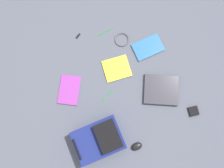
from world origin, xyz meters
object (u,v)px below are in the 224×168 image
object	(u,v)px
computer_mouse	(137,146)
cable_coil	(122,40)
laptop	(161,90)
book_manual	(117,69)
pen_blue	(104,33)
book_blue	(69,90)
backpack	(99,139)
earbud_pouch	(193,111)
book_red	(148,47)
usb_stick	(78,36)
pen_black	(107,95)

from	to	relation	value
computer_mouse	cable_coil	bearing A→B (deg)	-16.84
computer_mouse	laptop	bearing A→B (deg)	-48.57
book_manual	computer_mouse	bearing A→B (deg)	160.45
laptop	pen_blue	xyz separation A→B (m)	(0.75, 0.13, -0.01)
cable_coil	book_blue	bearing A→B (deg)	101.26
backpack	pen_blue	bearing A→B (deg)	-35.31
earbud_pouch	book_red	bearing A→B (deg)	0.10
laptop	pen_blue	bearing A→B (deg)	10.05
pen_blue	computer_mouse	bearing A→B (deg)	162.19
earbud_pouch	laptop	bearing A→B (deg)	22.75
usb_stick	backpack	bearing A→B (deg)	159.13
backpack	book_manual	distance (m)	0.66
pen_blue	book_manual	bearing A→B (deg)	165.58
computer_mouse	pen_blue	size ratio (longest dim) A/B	0.70
backpack	cable_coil	distance (m)	0.95
earbud_pouch	cable_coil	bearing A→B (deg)	10.05
laptop	book_manual	size ratio (longest dim) A/B	1.43
backpack	book_red	world-z (taller)	backpack
cable_coil	backpack	bearing A→B (deg)	134.02
book_blue	laptop	bearing A→B (deg)	-123.55
book_blue	earbud_pouch	world-z (taller)	earbud_pouch
backpack	book_blue	bearing A→B (deg)	-0.82
computer_mouse	earbud_pouch	distance (m)	0.60
book_manual	pen_black	bearing A→B (deg)	126.48
laptop	pen_blue	world-z (taller)	laptop
book_manual	computer_mouse	distance (m)	0.72
laptop	usb_stick	world-z (taller)	laptop
book_blue	computer_mouse	bearing A→B (deg)	-163.03
book_red	pen_black	world-z (taller)	book_red
usb_stick	book_red	bearing A→B (deg)	-133.19
pen_blue	earbud_pouch	distance (m)	1.10
backpack	pen_black	size ratio (longest dim) A/B	3.10
book_red	computer_mouse	size ratio (longest dim) A/B	3.14
backpack	book_red	xyz separation A→B (m)	(0.46, -0.84, -0.07)
backpack	book_blue	distance (m)	0.53
book_manual	laptop	bearing A→B (deg)	-149.85
pen_black	pen_blue	size ratio (longest dim) A/B	1.06
cable_coil	book_manual	bearing A→B (deg)	136.40
laptop	pen_black	world-z (taller)	laptop
earbud_pouch	usb_stick	world-z (taller)	earbud_pouch
book_manual	pen_blue	world-z (taller)	book_manual
book_blue	pen_black	bearing A→B (deg)	-132.00
book_blue	pen_black	world-z (taller)	book_blue
cable_coil	pen_blue	distance (m)	0.19
pen_black	usb_stick	size ratio (longest dim) A/B	2.57
book_blue	book_manual	bearing A→B (deg)	-98.91
usb_stick	book_blue	bearing A→B (deg)	139.08
pen_blue	pen_black	bearing A→B (deg)	149.42
book_manual	usb_stick	world-z (taller)	book_manual
cable_coil	earbud_pouch	xyz separation A→B (m)	(-0.92, -0.16, 0.00)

